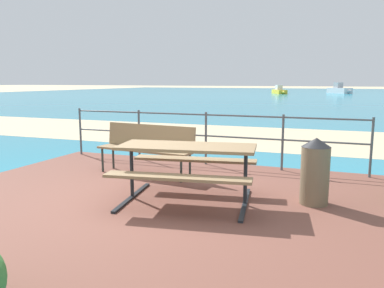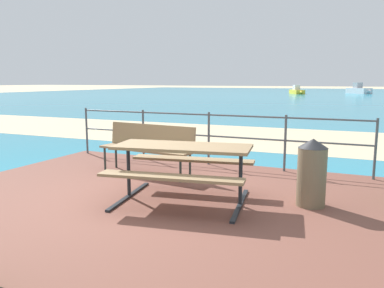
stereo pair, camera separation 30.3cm
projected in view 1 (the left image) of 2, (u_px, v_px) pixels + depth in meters
ground_plane at (151, 201)px, 5.49m from camera, size 240.00×240.00×0.00m
patio_paving at (151, 199)px, 5.49m from camera, size 6.40×5.20×0.06m
sea_water at (318, 96)px, 42.33m from camera, size 90.00×90.00×0.01m
beach_strip at (254, 137)px, 11.77m from camera, size 54.04×5.39×0.01m
picnic_table at (187, 158)px, 5.20m from camera, size 2.01×1.64×0.77m
park_bench at (147, 144)px, 6.77m from camera, size 1.82×0.62×0.86m
railing_fence at (206, 131)px, 7.56m from camera, size 5.94×0.04×1.03m
trash_bin at (315, 171)px, 5.12m from camera, size 0.38×0.38×0.89m
boat_near at (340, 90)px, 51.67m from camera, size 3.35×3.57×1.45m
boat_mid at (279, 91)px, 50.67m from camera, size 2.56×4.44×1.13m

